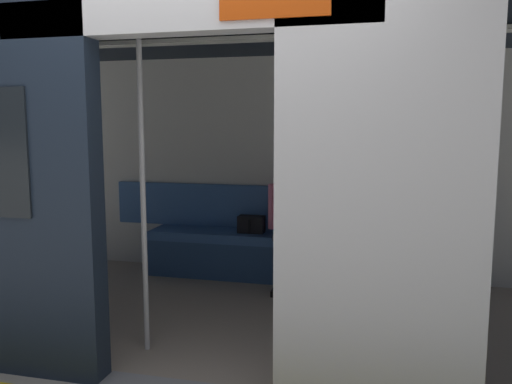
{
  "coord_description": "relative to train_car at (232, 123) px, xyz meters",
  "views": [
    {
      "loc": [
        -1.08,
        2.68,
        1.55
      ],
      "look_at": [
        -0.1,
        -1.26,
        1.01
      ],
      "focal_mm": 36.5,
      "sensor_mm": 36.0,
      "label": 1
    }
  ],
  "objects": [
    {
      "name": "grab_pole_door",
      "position": [
        0.39,
        0.76,
        -0.45
      ],
      "size": [
        0.04,
        0.04,
        2.2
      ],
      "primitive_type": "cylinder",
      "color": "silver",
      "rests_on": "ground_plane"
    },
    {
      "name": "person_seated",
      "position": [
        -0.34,
        -0.97,
        -0.87
      ],
      "size": [
        0.55,
        0.67,
        1.19
      ],
      "color": "pink",
      "rests_on": "ground_plane"
    },
    {
      "name": "bench_seat",
      "position": [
        -0.08,
        -1.02,
        -1.19
      ],
      "size": [
        2.48,
        0.44,
        0.46
      ],
      "color": "#38609E",
      "rests_on": "ground_plane"
    },
    {
      "name": "handbag",
      "position": [
        0.12,
        -1.06,
        -1.0
      ],
      "size": [
        0.26,
        0.15,
        0.17
      ],
      "color": "black",
      "rests_on": "bench_seat"
    },
    {
      "name": "train_car",
      "position": [
        0.0,
        0.0,
        0.0
      ],
      "size": [
        6.4,
        2.75,
        2.34
      ],
      "color": "silver",
      "rests_on": "ground_plane"
    },
    {
      "name": "book",
      "position": [
        -0.73,
        -1.08,
        -1.07
      ],
      "size": [
        0.18,
        0.24,
        0.03
      ],
      "primitive_type": "cube",
      "rotation": [
        0.0,
        0.0,
        0.14
      ],
      "color": "gold",
      "rests_on": "bench_seat"
    }
  ]
}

